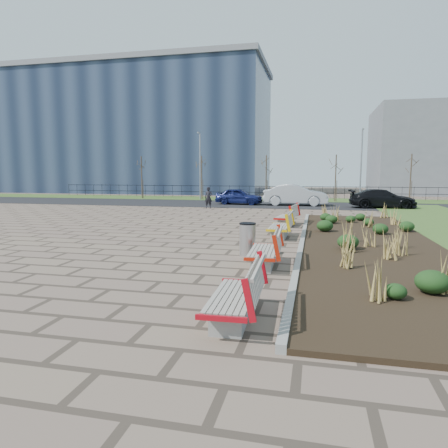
% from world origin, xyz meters
% --- Properties ---
extents(ground, '(120.00, 120.00, 0.00)m').
position_xyz_m(ground, '(0.00, 0.00, 0.00)').
color(ground, brown).
rests_on(ground, ground).
extents(planting_bed, '(4.50, 18.00, 0.10)m').
position_xyz_m(planting_bed, '(6.25, 5.00, 0.05)').
color(planting_bed, black).
rests_on(planting_bed, ground).
extents(planting_curb, '(0.16, 18.00, 0.15)m').
position_xyz_m(planting_curb, '(3.92, 5.00, 0.07)').
color(planting_curb, gray).
rests_on(planting_curb, ground).
extents(grass_verge_far, '(80.00, 5.00, 0.04)m').
position_xyz_m(grass_verge_far, '(0.00, 28.00, 0.02)').
color(grass_verge_far, '#33511E').
rests_on(grass_verge_far, ground).
extents(road, '(80.00, 7.00, 0.02)m').
position_xyz_m(road, '(0.00, 22.00, 0.01)').
color(road, black).
rests_on(road, ground).
extents(bench_a, '(0.97, 2.13, 1.00)m').
position_xyz_m(bench_a, '(3.00, -2.87, 0.50)').
color(bench_a, '#B80C18').
rests_on(bench_a, ground).
extents(bench_b, '(0.98, 2.13, 1.00)m').
position_xyz_m(bench_b, '(3.00, 1.20, 0.50)').
color(bench_b, '#B6200C').
rests_on(bench_b, ground).
extents(bench_c, '(0.95, 2.12, 1.00)m').
position_xyz_m(bench_c, '(3.00, 6.18, 0.50)').
color(bench_c, '#E5B20C').
rests_on(bench_c, ground).
extents(bench_d, '(1.15, 2.19, 1.00)m').
position_xyz_m(bench_d, '(3.00, 9.88, 0.50)').
color(bench_d, '#B40E0C').
rests_on(bench_d, ground).
extents(litter_bin, '(0.50, 0.50, 0.99)m').
position_xyz_m(litter_bin, '(2.34, 2.59, 0.49)').
color(litter_bin, '#B2B2B7').
rests_on(litter_bin, ground).
extents(pedestrian, '(0.57, 0.39, 1.52)m').
position_xyz_m(pedestrian, '(-3.02, 17.85, 0.76)').
color(pedestrian, black).
rests_on(pedestrian, ground).
extents(car_blue, '(3.86, 1.90, 1.27)m').
position_xyz_m(car_blue, '(-1.53, 21.62, 0.65)').
color(car_blue, '#11194E').
rests_on(car_blue, road).
extents(car_silver, '(4.93, 1.87, 1.60)m').
position_xyz_m(car_silver, '(2.85, 21.67, 0.82)').
color(car_silver, '#ACAFB4').
rests_on(car_silver, road).
extents(car_black, '(4.63, 2.03, 1.32)m').
position_xyz_m(car_black, '(8.99, 20.72, 0.68)').
color(car_black, black).
rests_on(car_black, road).
extents(tree_a, '(1.40, 1.40, 4.00)m').
position_xyz_m(tree_a, '(-12.00, 26.50, 2.04)').
color(tree_a, '#4C3D2D').
rests_on(tree_a, grass_verge_far).
extents(tree_b, '(1.40, 1.40, 4.00)m').
position_xyz_m(tree_b, '(-6.00, 26.50, 2.04)').
color(tree_b, '#4C3D2D').
rests_on(tree_b, grass_verge_far).
extents(tree_c, '(1.40, 1.40, 4.00)m').
position_xyz_m(tree_c, '(0.00, 26.50, 2.04)').
color(tree_c, '#4C3D2D').
rests_on(tree_c, grass_verge_far).
extents(tree_d, '(1.40, 1.40, 4.00)m').
position_xyz_m(tree_d, '(6.00, 26.50, 2.04)').
color(tree_d, '#4C3D2D').
rests_on(tree_d, grass_verge_far).
extents(tree_e, '(1.40, 1.40, 4.00)m').
position_xyz_m(tree_e, '(12.00, 26.50, 2.04)').
color(tree_e, '#4C3D2D').
rests_on(tree_e, grass_verge_far).
extents(lamp_west, '(0.24, 0.60, 6.00)m').
position_xyz_m(lamp_west, '(-6.00, 26.00, 3.04)').
color(lamp_west, gray).
rests_on(lamp_west, grass_verge_far).
extents(lamp_east, '(0.24, 0.60, 6.00)m').
position_xyz_m(lamp_east, '(8.00, 26.00, 3.04)').
color(lamp_east, gray).
rests_on(lamp_east, grass_verge_far).
extents(railing_fence, '(44.00, 0.10, 1.20)m').
position_xyz_m(railing_fence, '(0.00, 29.50, 0.64)').
color(railing_fence, black).
rests_on(railing_fence, grass_verge_far).
extents(building_glass, '(40.00, 14.00, 15.00)m').
position_xyz_m(building_glass, '(-22.00, 40.00, 7.50)').
color(building_glass, '#192338').
rests_on(building_glass, ground).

